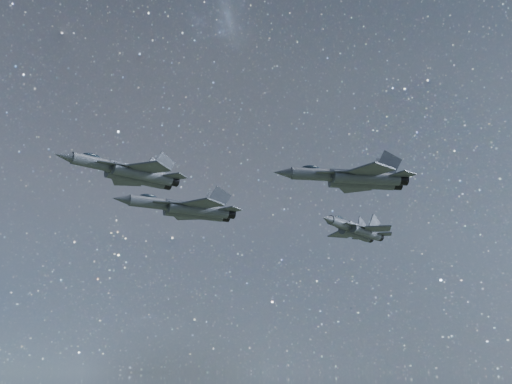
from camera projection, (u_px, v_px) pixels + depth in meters
jet_lead at (130, 172)px, 67.11m from camera, size 15.01×10.56×3.79m
jet_left at (187, 208)px, 91.08m from camera, size 19.74×13.72×4.96m
jet_right at (353, 178)px, 72.32m from camera, size 16.68×10.92×4.30m
jet_slot at (356, 230)px, 97.23m from camera, size 17.02×11.46×4.29m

